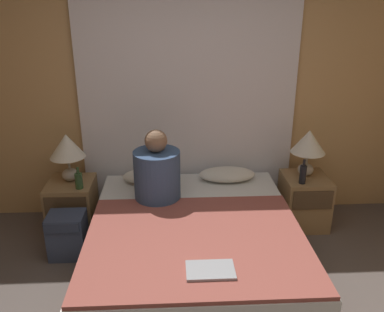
% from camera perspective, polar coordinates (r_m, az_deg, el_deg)
% --- Properties ---
extents(wall_back, '(4.85, 0.06, 2.50)m').
position_cam_1_polar(wall_back, '(3.96, -0.61, 8.93)').
color(wall_back, tan).
rests_on(wall_back, ground_plane).
extents(curtain_panel, '(2.27, 0.03, 2.17)m').
position_cam_1_polar(curtain_panel, '(3.94, -0.56, 6.33)').
color(curtain_panel, white).
rests_on(curtain_panel, ground_plane).
extents(bed, '(1.66, 1.93, 0.45)m').
position_cam_1_polar(bed, '(3.37, 0.27, -12.62)').
color(bed, olive).
rests_on(bed, ground_plane).
extents(nightstand_left, '(0.42, 0.46, 0.51)m').
position_cam_1_polar(nightstand_left, '(4.04, -16.41, -6.80)').
color(nightstand_left, '#937047').
rests_on(nightstand_left, ground_plane).
extents(nightstand_right, '(0.42, 0.46, 0.51)m').
position_cam_1_polar(nightstand_right, '(4.13, 15.43, -6.06)').
color(nightstand_right, '#937047').
rests_on(nightstand_right, ground_plane).
extents(lamp_left, '(0.32, 0.32, 0.45)m').
position_cam_1_polar(lamp_left, '(3.86, -17.13, 0.98)').
color(lamp_left, '#B2A899').
rests_on(lamp_left, nightstand_left).
extents(lamp_right, '(0.32, 0.32, 0.45)m').
position_cam_1_polar(lamp_right, '(3.95, 16.02, 1.57)').
color(lamp_right, '#B2A899').
rests_on(lamp_right, nightstand_right).
extents(pillow_left, '(0.54, 0.29, 0.12)m').
position_cam_1_polar(pillow_left, '(3.91, -5.74, -2.81)').
color(pillow_left, silver).
rests_on(pillow_left, bed).
extents(pillow_right, '(0.54, 0.29, 0.12)m').
position_cam_1_polar(pillow_right, '(3.94, 4.95, -2.58)').
color(pillow_right, silver).
rests_on(pillow_right, bed).
extents(blanket_on_bed, '(1.60, 1.30, 0.03)m').
position_cam_1_polar(blanket_on_bed, '(3.00, 0.59, -11.82)').
color(blanket_on_bed, '#994C42').
rests_on(blanket_on_bed, bed).
extents(person_left_in_bed, '(0.40, 0.40, 0.64)m').
position_cam_1_polar(person_left_in_bed, '(3.49, -4.93, -2.40)').
color(person_left_in_bed, '#38517A').
rests_on(person_left_in_bed, bed).
extents(beer_bottle_on_left_stand, '(0.07, 0.07, 0.20)m').
position_cam_1_polar(beer_bottle_on_left_stand, '(3.76, -15.61, -3.33)').
color(beer_bottle_on_left_stand, '#2D4C28').
rests_on(beer_bottle_on_left_stand, nightstand_left).
extents(beer_bottle_on_right_stand, '(0.06, 0.06, 0.23)m').
position_cam_1_polar(beer_bottle_on_right_stand, '(3.85, 15.31, -2.45)').
color(beer_bottle_on_right_stand, black).
rests_on(beer_bottle_on_right_stand, nightstand_right).
extents(laptop_on_bed, '(0.31, 0.20, 0.02)m').
position_cam_1_polar(laptop_on_bed, '(2.68, 2.59, -15.70)').
color(laptop_on_bed, '#9EA0A5').
rests_on(laptop_on_bed, blanket_on_bed).
extents(backpack_on_floor, '(0.31, 0.28, 0.40)m').
position_cam_1_polar(backpack_on_floor, '(3.70, -17.11, -10.26)').
color(backpack_on_floor, '#333D56').
rests_on(backpack_on_floor, ground_plane).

